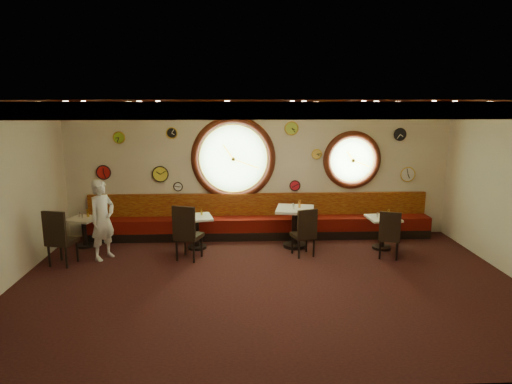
{
  "coord_description": "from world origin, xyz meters",
  "views": [
    {
      "loc": [
        -0.55,
        -7.59,
        3.23
      ],
      "look_at": [
        -0.17,
        0.8,
        1.5
      ],
      "focal_mm": 32.0,
      "sensor_mm": 36.0,
      "label": 1
    }
  ],
  "objects_px": {
    "chair_d": "(390,232)",
    "condiment_d_bottle": "(388,213)",
    "condiment_c_salt": "(293,205)",
    "condiment_b_salt": "(190,213)",
    "chair_b": "(186,229)",
    "condiment_b_pepper": "(195,214)",
    "chair_c": "(305,229)",
    "condiment_c_pepper": "(294,207)",
    "condiment_a_bottle": "(88,213)",
    "table_b": "(196,228)",
    "condiment_b_bottle": "(202,212)",
    "chair_a": "(58,235)",
    "condiment_d_pepper": "(385,215)",
    "condiment_a_salt": "(79,215)",
    "condiment_a_pepper": "(82,216)",
    "waiter": "(102,220)",
    "condiment_d_salt": "(377,215)",
    "table_c": "(295,223)",
    "table_d": "(383,229)",
    "condiment_c_bottle": "(300,204)",
    "table_a": "(84,229)"
  },
  "relations": [
    {
      "from": "table_b",
      "to": "table_c",
      "type": "height_order",
      "value": "table_c"
    },
    {
      "from": "condiment_c_salt",
      "to": "condiment_d_bottle",
      "type": "relative_size",
      "value": 0.59
    },
    {
      "from": "condiment_c_pepper",
      "to": "condiment_a_bottle",
      "type": "distance_m",
      "value": 4.55
    },
    {
      "from": "table_b",
      "to": "condiment_b_bottle",
      "type": "relative_size",
      "value": 5.48
    },
    {
      "from": "table_c",
      "to": "condiment_a_pepper",
      "type": "bearing_deg",
      "value": 177.34
    },
    {
      "from": "table_b",
      "to": "condiment_c_salt",
      "type": "bearing_deg",
      "value": 2.35
    },
    {
      "from": "table_a",
      "to": "condiment_a_bottle",
      "type": "xyz_separation_m",
      "value": [
        0.07,
        0.11,
        0.33
      ]
    },
    {
      "from": "table_d",
      "to": "condiment_c_bottle",
      "type": "distance_m",
      "value": 1.88
    },
    {
      "from": "condiment_d_salt",
      "to": "table_c",
      "type": "bearing_deg",
      "value": 173.35
    },
    {
      "from": "chair_a",
      "to": "chair_c",
      "type": "height_order",
      "value": "chair_a"
    },
    {
      "from": "condiment_c_pepper",
      "to": "condiment_d_bottle",
      "type": "relative_size",
      "value": 0.55
    },
    {
      "from": "condiment_a_bottle",
      "to": "condiment_b_bottle",
      "type": "xyz_separation_m",
      "value": [
        2.53,
        -0.23,
        0.05
      ]
    },
    {
      "from": "table_b",
      "to": "chair_a",
      "type": "xyz_separation_m",
      "value": [
        -2.58,
        -0.97,
        0.19
      ]
    },
    {
      "from": "table_c",
      "to": "table_d",
      "type": "bearing_deg",
      "value": -6.41
    },
    {
      "from": "table_d",
      "to": "chair_b",
      "type": "relative_size",
      "value": 1.0
    },
    {
      "from": "chair_b",
      "to": "condiment_b_salt",
      "type": "xyz_separation_m",
      "value": [
        0.0,
        0.85,
        0.12
      ]
    },
    {
      "from": "chair_d",
      "to": "condiment_d_bottle",
      "type": "bearing_deg",
      "value": 93.85
    },
    {
      "from": "chair_b",
      "to": "condiment_b_pepper",
      "type": "relative_size",
      "value": 8.0
    },
    {
      "from": "condiment_b_pepper",
      "to": "condiment_d_pepper",
      "type": "relative_size",
      "value": 1.02
    },
    {
      "from": "condiment_d_pepper",
      "to": "waiter",
      "type": "relative_size",
      "value": 0.05
    },
    {
      "from": "chair_a",
      "to": "condiment_d_bottle",
      "type": "relative_size",
      "value": 4.05
    },
    {
      "from": "chair_b",
      "to": "condiment_d_bottle",
      "type": "distance_m",
      "value": 4.33
    },
    {
      "from": "condiment_b_salt",
      "to": "waiter",
      "type": "height_order",
      "value": "waiter"
    },
    {
      "from": "condiment_c_salt",
      "to": "condiment_a_pepper",
      "type": "bearing_deg",
      "value": 178.3
    },
    {
      "from": "condiment_b_pepper",
      "to": "chair_c",
      "type": "bearing_deg",
      "value": -15.74
    },
    {
      "from": "condiment_d_pepper",
      "to": "chair_b",
      "type": "bearing_deg",
      "value": -172.37
    },
    {
      "from": "table_a",
      "to": "condiment_a_salt",
      "type": "height_order",
      "value": "condiment_a_salt"
    },
    {
      "from": "chair_a",
      "to": "waiter",
      "type": "bearing_deg",
      "value": 43.54
    },
    {
      "from": "chair_a",
      "to": "condiment_d_pepper",
      "type": "xyz_separation_m",
      "value": [
        6.67,
        0.78,
        0.11
      ]
    },
    {
      "from": "chair_d",
      "to": "condiment_c_salt",
      "type": "distance_m",
      "value": 2.11
    },
    {
      "from": "condiment_b_bottle",
      "to": "condiment_d_bottle",
      "type": "bearing_deg",
      "value": -4.03
    },
    {
      "from": "condiment_d_salt",
      "to": "condiment_b_pepper",
      "type": "height_order",
      "value": "condiment_d_salt"
    },
    {
      "from": "condiment_a_pepper",
      "to": "condiment_d_bottle",
      "type": "relative_size",
      "value": 0.51
    },
    {
      "from": "condiment_c_salt",
      "to": "condiment_b_bottle",
      "type": "relative_size",
      "value": 0.71
    },
    {
      "from": "condiment_a_salt",
      "to": "condiment_b_bottle",
      "type": "distance_m",
      "value": 2.72
    },
    {
      "from": "condiment_a_salt",
      "to": "chair_c",
      "type": "bearing_deg",
      "value": -10.96
    },
    {
      "from": "condiment_c_salt",
      "to": "chair_d",
      "type": "bearing_deg",
      "value": -26.53
    },
    {
      "from": "condiment_a_pepper",
      "to": "condiment_b_pepper",
      "type": "height_order",
      "value": "condiment_b_pepper"
    },
    {
      "from": "table_b",
      "to": "condiment_a_bottle",
      "type": "relative_size",
      "value": 4.33
    },
    {
      "from": "condiment_b_pepper",
      "to": "condiment_b_bottle",
      "type": "distance_m",
      "value": 0.16
    },
    {
      "from": "condiment_b_bottle",
      "to": "condiment_a_pepper",
      "type": "bearing_deg",
      "value": 177.42
    },
    {
      "from": "chair_a",
      "to": "condiment_b_bottle",
      "type": "height_order",
      "value": "chair_a"
    },
    {
      "from": "chair_d",
      "to": "condiment_a_bottle",
      "type": "height_order",
      "value": "chair_d"
    },
    {
      "from": "condiment_c_salt",
      "to": "table_c",
      "type": "bearing_deg",
      "value": -66.73
    },
    {
      "from": "condiment_b_salt",
      "to": "condiment_b_bottle",
      "type": "relative_size",
      "value": 0.75
    },
    {
      "from": "condiment_c_salt",
      "to": "condiment_c_pepper",
      "type": "xyz_separation_m",
      "value": [
        -0.01,
        -0.16,
        -0.0
      ]
    },
    {
      "from": "condiment_c_pepper",
      "to": "condiment_d_bottle",
      "type": "xyz_separation_m",
      "value": [
        2.05,
        -0.1,
        -0.13
      ]
    },
    {
      "from": "condiment_c_salt",
      "to": "condiment_b_pepper",
      "type": "relative_size",
      "value": 1.14
    },
    {
      "from": "condiment_b_salt",
      "to": "condiment_c_salt",
      "type": "distance_m",
      "value": 2.25
    },
    {
      "from": "chair_c",
      "to": "chair_b",
      "type": "bearing_deg",
      "value": 165.75
    }
  ]
}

